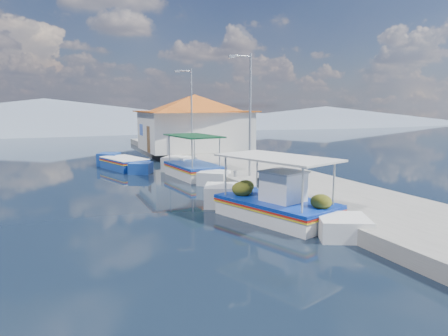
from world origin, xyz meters
name	(u,v)px	position (x,y,z in m)	size (l,w,h in m)	color
ground	(173,202)	(0.00, 0.00, 0.00)	(160.00, 160.00, 0.00)	black
quay	(239,168)	(5.90, 6.00, 0.25)	(5.00, 44.00, 0.50)	#9D9993
bollards	(211,165)	(3.80, 5.25, 0.65)	(0.20, 17.20, 0.30)	#A5A8AD
main_caique	(276,206)	(2.68, -3.89, 0.48)	(3.74, 7.15, 2.48)	white
caique_green_canopy	(193,170)	(2.81, 5.49, 0.39)	(2.55, 6.99, 2.63)	white
caique_blue_hull	(124,164)	(-0.30, 9.99, 0.29)	(2.97, 5.87, 1.09)	#19429B
harbor_building	(195,121)	(6.20, 15.00, 2.78)	(10.49, 10.49, 4.40)	silver
lamp_post_near	(248,109)	(4.51, 2.00, 3.85)	(1.21, 0.14, 6.00)	#A5A8AD
lamp_post_far	(190,108)	(4.51, 11.00, 3.85)	(1.21, 0.14, 6.00)	#A5A8AD
mountain_ridge	(119,117)	(6.54, 56.00, 2.04)	(171.40, 96.00, 5.50)	slate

